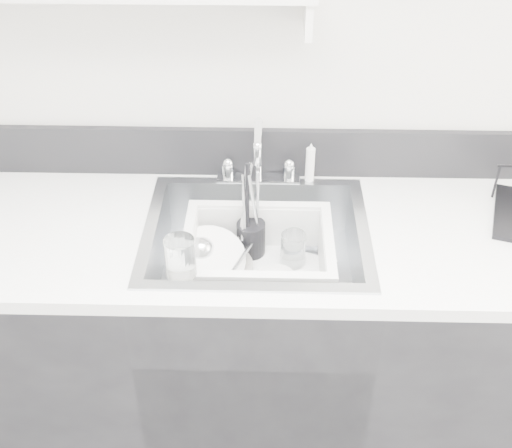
{
  "coord_description": "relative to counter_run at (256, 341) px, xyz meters",
  "views": [
    {
      "loc": [
        0.03,
        -0.25,
        2.03
      ],
      "look_at": [
        0.0,
        1.14,
        0.98
      ],
      "focal_mm": 45.0,
      "sensor_mm": 36.0,
      "label": 1
    }
  ],
  "objects": [
    {
      "name": "side_sprayer",
      "position": [
        0.16,
        0.25,
        0.53
      ],
      "size": [
        0.03,
        0.03,
        0.14
      ],
      "primitive_type": "cylinder",
      "color": "silver",
      "rests_on": "counter_run"
    },
    {
      "name": "backsplash",
      "position": [
        0.0,
        0.3,
        0.54
      ],
      "size": [
        3.2,
        0.02,
        0.16
      ],
      "primitive_type": "cube",
      "color": "black",
      "rests_on": "counter_run"
    },
    {
      "name": "tumbler_in_tub",
      "position": [
        0.11,
        0.04,
        0.36
      ],
      "size": [
        0.08,
        0.08,
        0.11
      ],
      "primitive_type": "cylinder",
      "rotation": [
        0.0,
        0.0,
        -0.12
      ],
      "color": "white",
      "rests_on": "wash_tub"
    },
    {
      "name": "plate_stack",
      "position": [
        -0.13,
        -0.02,
        0.34
      ],
      "size": [
        0.27,
        0.26,
        0.11
      ],
      "rotation": [
        0.0,
        0.0,
        -0.07
      ],
      "color": "white",
      "rests_on": "wash_tub"
    },
    {
      "name": "ladle",
      "position": [
        -0.09,
        -0.01,
        0.35
      ],
      "size": [
        0.33,
        0.19,
        0.09
      ],
      "primitive_type": null,
      "rotation": [
        0.0,
        0.0,
        -0.26
      ],
      "color": "silver",
      "rests_on": "wash_tub"
    },
    {
      "name": "wash_tub",
      "position": [
        0.01,
        -0.02,
        0.37
      ],
      "size": [
        0.52,
        0.48,
        0.17
      ],
      "primitive_type": null,
      "rotation": [
        0.0,
        0.0,
        -0.36
      ],
      "color": "silver",
      "rests_on": "sink"
    },
    {
      "name": "counter_run",
      "position": [
        0.0,
        0.0,
        0.0
      ],
      "size": [
        3.2,
        0.62,
        0.92
      ],
      "color": "black",
      "rests_on": "ground"
    },
    {
      "name": "room_shell",
      "position": [
        0.0,
        -0.8,
        1.22
      ],
      "size": [
        3.5,
        3.0,
        2.6
      ],
      "color": "silver",
      "rests_on": "ground"
    },
    {
      "name": "faucet",
      "position": [
        0.0,
        0.25,
        0.52
      ],
      "size": [
        0.26,
        0.18,
        0.23
      ],
      "color": "silver",
      "rests_on": "counter_run"
    },
    {
      "name": "sink",
      "position": [
        0.0,
        0.0,
        0.37
      ],
      "size": [
        0.64,
        0.52,
        0.2
      ],
      "primitive_type": null,
      "color": "silver",
      "rests_on": "counter_run"
    },
    {
      "name": "bowl_small",
      "position": [
        0.06,
        -0.07,
        0.33
      ],
      "size": [
        0.12,
        0.12,
        0.04
      ],
      "primitive_type": "imported",
      "rotation": [
        0.0,
        0.0,
        0.02
      ],
      "color": "white",
      "rests_on": "wash_tub"
    },
    {
      "name": "utensil_cup",
      "position": [
        -0.02,
        0.09,
        0.37
      ],
      "size": [
        0.09,
        0.09,
        0.29
      ],
      "rotation": [
        0.0,
        0.0,
        0.16
      ],
      "color": "black",
      "rests_on": "wash_tub"
    },
    {
      "name": "tumbler_counter",
      "position": [
        -0.19,
        -0.19,
        0.52
      ],
      "size": [
        0.1,
        0.1,
        0.11
      ],
      "primitive_type": "cylinder",
      "rotation": [
        0.0,
        0.0,
        0.26
      ],
      "color": "white",
      "rests_on": "counter_run"
    }
  ]
}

